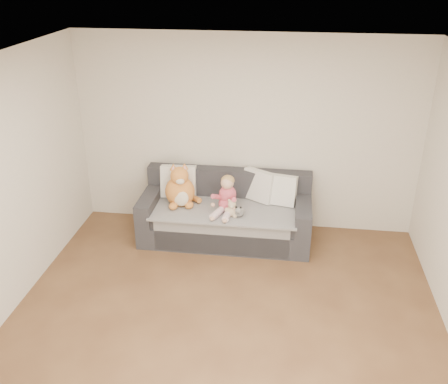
{
  "coord_description": "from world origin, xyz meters",
  "views": [
    {
      "loc": [
        0.55,
        -3.69,
        3.44
      ],
      "look_at": [
        -0.21,
        1.87,
        0.75
      ],
      "focal_mm": 40.0,
      "sensor_mm": 36.0,
      "label": 1
    }
  ],
  "objects_px": {
    "toddler": "(227,197)",
    "plush_cat": "(180,189)",
    "teddy_bear": "(232,209)",
    "sippy_cup": "(237,211)",
    "sofa": "(226,216)"
  },
  "relations": [
    {
      "from": "toddler",
      "to": "teddy_bear",
      "type": "relative_size",
      "value": 2.09
    },
    {
      "from": "toddler",
      "to": "teddy_bear",
      "type": "bearing_deg",
      "value": -45.07
    },
    {
      "from": "plush_cat",
      "to": "teddy_bear",
      "type": "height_order",
      "value": "plush_cat"
    },
    {
      "from": "toddler",
      "to": "plush_cat",
      "type": "bearing_deg",
      "value": -178.52
    },
    {
      "from": "sofa",
      "to": "toddler",
      "type": "xyz_separation_m",
      "value": [
        0.03,
        -0.16,
        0.36
      ]
    },
    {
      "from": "teddy_bear",
      "to": "plush_cat",
      "type": "bearing_deg",
      "value": 160.16
    },
    {
      "from": "plush_cat",
      "to": "teddy_bear",
      "type": "xyz_separation_m",
      "value": [
        0.71,
        -0.24,
        -0.12
      ]
    },
    {
      "from": "sippy_cup",
      "to": "sofa",
      "type": "bearing_deg",
      "value": 124.27
    },
    {
      "from": "sippy_cup",
      "to": "teddy_bear",
      "type": "bearing_deg",
      "value": -141.12
    },
    {
      "from": "sofa",
      "to": "plush_cat",
      "type": "distance_m",
      "value": 0.7
    },
    {
      "from": "sofa",
      "to": "sippy_cup",
      "type": "bearing_deg",
      "value": -55.73
    },
    {
      "from": "toddler",
      "to": "plush_cat",
      "type": "height_order",
      "value": "plush_cat"
    },
    {
      "from": "toddler",
      "to": "plush_cat",
      "type": "relative_size",
      "value": 0.83
    },
    {
      "from": "sofa",
      "to": "sippy_cup",
      "type": "relative_size",
      "value": 19.99
    },
    {
      "from": "teddy_bear",
      "to": "sippy_cup",
      "type": "distance_m",
      "value": 0.08
    }
  ]
}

